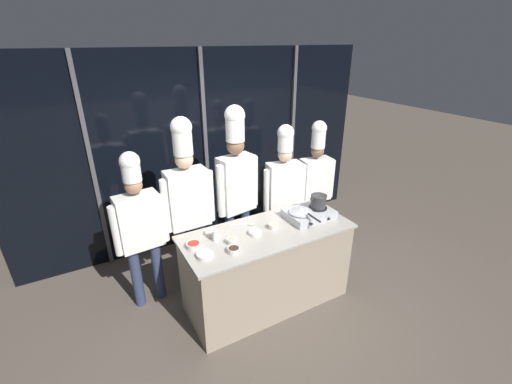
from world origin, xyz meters
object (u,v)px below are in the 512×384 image
prep_bowl_chili_flakes (194,245)px  prep_bowl_shrimp (232,241)px  squeeze_bottle_clear (215,235)px  prep_bowl_chicken (255,233)px  prep_bowl_rice (205,255)px  serving_spoon_slotted (248,224)px  prep_bowl_ginger (273,226)px  chef_line (236,181)px  stock_pot (318,201)px  prep_bowl_bean_sprouts (212,233)px  chef_apprentice (315,179)px  chef_pastry (284,186)px  portable_stove (309,214)px  prep_bowl_soy_glaze (234,250)px  chef_head (139,223)px  frying_pan (301,210)px  chef_sous (187,197)px

prep_bowl_chili_flakes → prep_bowl_shrimp: bearing=-18.5°
squeeze_bottle_clear → prep_bowl_chicken: squeeze_bottle_clear is taller
prep_bowl_rice → serving_spoon_slotted: bearing=27.6°
prep_bowl_ginger → chef_line: (-0.07, 0.73, 0.27)m
stock_pot → chef_line: size_ratio=0.10×
prep_bowl_bean_sprouts → chef_apprentice: size_ratio=0.08×
prep_bowl_shrimp → prep_bowl_chicken: bearing=7.3°
prep_bowl_rice → chef_apprentice: 2.14m
squeeze_bottle_clear → chef_pastry: chef_pastry is taller
prep_bowl_chicken → prep_bowl_ginger: 0.23m
prep_bowl_rice → prep_bowl_chicken: (0.60, 0.12, -0.00)m
prep_bowl_bean_sprouts → chef_line: size_ratio=0.07×
portable_stove → serving_spoon_slotted: size_ratio=2.19×
chef_line → prep_bowl_soy_glaze: bearing=52.3°
portable_stove → chef_head: size_ratio=0.29×
portable_stove → prep_bowl_soy_glaze: size_ratio=4.27×
prep_bowl_rice → prep_bowl_ginger: size_ratio=1.54×
chef_line → prep_bowl_chicken: bearing=68.5°
prep_bowl_rice → prep_bowl_shrimp: (0.32, 0.08, 0.01)m
prep_bowl_shrimp → prep_bowl_bean_sprouts: bearing=112.7°
prep_bowl_chili_flakes → prep_bowl_shrimp: prep_bowl_shrimp is taller
prep_bowl_ginger → chef_head: (-1.24, 0.66, 0.06)m
squeeze_bottle_clear → chef_pastry: bearing=26.2°
frying_pan → prep_bowl_chicken: bearing=-178.3°
prep_bowl_soy_glaze → chef_pastry: 1.44m
prep_bowl_chili_flakes → prep_bowl_rice: bearing=-79.5°
prep_bowl_chili_flakes → chef_pastry: (1.44, 0.60, 0.09)m
chef_head → prep_bowl_shrimp: bearing=131.2°
chef_pastry → prep_bowl_rice: bearing=39.3°
frying_pan → chef_head: chef_head is taller
squeeze_bottle_clear → prep_bowl_rice: bearing=-133.8°
prep_bowl_chili_flakes → prep_bowl_ginger: 0.87m
frying_pan → prep_bowl_chicken: (-0.59, -0.02, -0.10)m
squeeze_bottle_clear → chef_sous: 0.66m
prep_bowl_rice → chef_line: (0.76, 0.86, 0.28)m
chef_head → prep_bowl_chicken: bearing=141.8°
stock_pot → prep_bowl_chicken: 0.84m
prep_bowl_shrimp → prep_bowl_ginger: bearing=5.2°
portable_stove → squeeze_bottle_clear: size_ratio=3.46×
prep_bowl_soy_glaze → chef_apprentice: chef_apprentice is taller
portable_stove → prep_bowl_chicken: size_ratio=3.74×
prep_bowl_rice → chef_apprentice: size_ratio=0.09×
chef_line → prep_bowl_shrimp: bearing=50.7°
portable_stove → prep_bowl_rice: bearing=-173.9°
prep_bowl_shrimp → chef_head: 1.02m
portable_stove → chef_apprentice: bearing=47.7°
prep_bowl_rice → frying_pan: bearing=6.5°
chef_apprentice → prep_bowl_ginger: bearing=38.3°
squeeze_bottle_clear → prep_bowl_shrimp: size_ratio=1.44×
prep_bowl_chicken → chef_line: 0.81m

